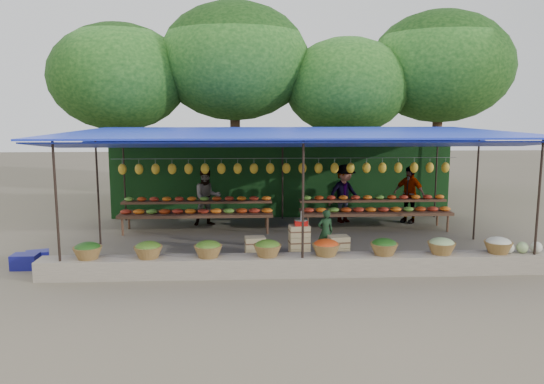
{
  "coord_description": "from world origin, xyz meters",
  "views": [
    {
      "loc": [
        -1.13,
        -13.19,
        3.35
      ],
      "look_at": [
        -0.46,
        0.2,
        1.26
      ],
      "focal_mm": 35.0,
      "sensor_mm": 36.0,
      "label": 1
    }
  ],
  "objects_px": {
    "crate_counter": "(298,245)",
    "blue_crate_front": "(38,257)",
    "vendor_seated": "(325,232)",
    "weighing_scale": "(301,222)",
    "blue_crate_back": "(25,261)"
  },
  "relations": [
    {
      "from": "vendor_seated",
      "to": "blue_crate_back",
      "type": "bearing_deg",
      "value": -5.39
    },
    {
      "from": "vendor_seated",
      "to": "blue_crate_front",
      "type": "distance_m",
      "value": 6.47
    },
    {
      "from": "vendor_seated",
      "to": "blue_crate_front",
      "type": "bearing_deg",
      "value": -8.48
    },
    {
      "from": "crate_counter",
      "to": "blue_crate_back",
      "type": "xyz_separation_m",
      "value": [
        -5.87,
        -0.5,
        -0.15
      ]
    },
    {
      "from": "vendor_seated",
      "to": "blue_crate_front",
      "type": "xyz_separation_m",
      "value": [
        -6.44,
        -0.5,
        -0.38
      ]
    },
    {
      "from": "crate_counter",
      "to": "weighing_scale",
      "type": "bearing_deg",
      "value": -0.0
    },
    {
      "from": "weighing_scale",
      "to": "blue_crate_back",
      "type": "xyz_separation_m",
      "value": [
        -5.94,
        -0.5,
        -0.69
      ]
    },
    {
      "from": "crate_counter",
      "to": "blue_crate_back",
      "type": "height_order",
      "value": "crate_counter"
    },
    {
      "from": "crate_counter",
      "to": "weighing_scale",
      "type": "relative_size",
      "value": 7.34
    },
    {
      "from": "crate_counter",
      "to": "blue_crate_front",
      "type": "distance_m",
      "value": 5.76
    },
    {
      "from": "weighing_scale",
      "to": "blue_crate_front",
      "type": "bearing_deg",
      "value": -178.65
    },
    {
      "from": "vendor_seated",
      "to": "blue_crate_back",
      "type": "xyz_separation_m",
      "value": [
        -6.55,
        -0.87,
        -0.37
      ]
    },
    {
      "from": "weighing_scale",
      "to": "vendor_seated",
      "type": "xyz_separation_m",
      "value": [
        0.61,
        0.36,
        -0.32
      ]
    },
    {
      "from": "blue_crate_back",
      "to": "blue_crate_front",
      "type": "bearing_deg",
      "value": 72.09
    },
    {
      "from": "crate_counter",
      "to": "blue_crate_front",
      "type": "xyz_separation_m",
      "value": [
        -5.76,
        -0.14,
        -0.17
      ]
    }
  ]
}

